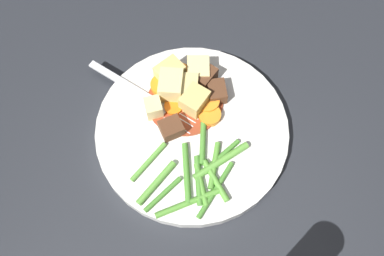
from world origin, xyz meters
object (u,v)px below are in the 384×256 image
meat_chunk_0 (217,92)px  carrot_slice_4 (207,102)px  meat_chunk_1 (204,76)px  potato_chunk_3 (170,73)px  carrot_slice_3 (174,107)px  dinner_plate (192,131)px  meat_chunk_2 (171,128)px  fork (145,95)px  potato_chunk_1 (184,88)px  potato_chunk_4 (171,86)px  potato_chunk_0 (154,108)px  potato_chunk_5 (196,101)px  carrot_slice_0 (163,86)px  carrot_slice_2 (210,115)px  potato_chunk_2 (195,70)px  carrot_slice_1 (181,74)px

meat_chunk_0 → carrot_slice_4: bearing=144.0°
meat_chunk_1 → potato_chunk_3: bearing=93.1°
carrot_slice_3 → dinner_plate: bearing=-133.6°
meat_chunk_2 → fork: (0.05, 0.04, -0.01)m
meat_chunk_0 → potato_chunk_1: bearing=92.5°
potato_chunk_3 → carrot_slice_4: bearing=-122.3°
dinner_plate → potato_chunk_4: bearing=33.7°
potato_chunk_0 → potato_chunk_5: (0.01, -0.06, 0.00)m
carrot_slice_0 → carrot_slice_2: 0.08m
potato_chunk_3 → potato_chunk_5: size_ratio=1.01×
potato_chunk_2 → potato_chunk_5: bearing=-171.6°
potato_chunk_2 → carrot_slice_1: bearing=103.8°
carrot_slice_3 → fork: size_ratio=0.15×
meat_chunk_2 → potato_chunk_3: bearing=8.4°
carrot_slice_4 → meat_chunk_0: bearing=-36.0°
carrot_slice_4 → potato_chunk_0: (-0.02, 0.07, 0.01)m
carrot_slice_2 → potato_chunk_1: potato_chunk_1 is taller
potato_chunk_4 → meat_chunk_2: potato_chunk_4 is taller
carrot_slice_4 → potato_chunk_1: bearing=66.8°
dinner_plate → meat_chunk_1: meat_chunk_1 is taller
dinner_plate → carrot_slice_3: size_ratio=10.26×
potato_chunk_0 → meat_chunk_2: (-0.03, -0.03, -0.00)m
potato_chunk_2 → meat_chunk_2: (-0.09, 0.02, -0.00)m
meat_chunk_0 → potato_chunk_4: bearing=92.3°
meat_chunk_1 → fork: 0.09m
carrot_slice_3 → potato_chunk_0: size_ratio=1.02×
meat_chunk_1 → meat_chunk_2: (-0.08, 0.03, -0.00)m
carrot_slice_3 → meat_chunk_0: size_ratio=0.83×
potato_chunk_3 → dinner_plate: bearing=-152.1°
potato_chunk_5 → dinner_plate: bearing=175.9°
carrot_slice_2 → potato_chunk_1: (0.03, 0.04, 0.01)m
carrot_slice_4 → potato_chunk_4: size_ratio=0.86×
carrot_slice_1 → meat_chunk_0: size_ratio=0.92×
carrot_slice_3 → fork: (0.01, 0.04, -0.00)m
fork → potato_chunk_2: bearing=-57.8°
carrot_slice_0 → meat_chunk_0: meat_chunk_0 is taller
potato_chunk_4 → potato_chunk_5: (-0.02, -0.04, -0.00)m
potato_chunk_2 → potato_chunk_4: size_ratio=0.88×
carrot_slice_1 → carrot_slice_2: 0.07m
meat_chunk_1 → fork: meat_chunk_1 is taller
carrot_slice_4 → meat_chunk_1: meat_chunk_1 is taller
dinner_plate → potato_chunk_2: 0.08m
carrot_slice_0 → meat_chunk_0: size_ratio=1.08×
potato_chunk_3 → carrot_slice_1: bearing=-67.6°
carrot_slice_2 → meat_chunk_0: size_ratio=0.99×
carrot_slice_4 → potato_chunk_1: 0.04m
dinner_plate → potato_chunk_0: potato_chunk_0 is taller
potato_chunk_5 → fork: potato_chunk_5 is taller
potato_chunk_0 → meat_chunk_2: bearing=-133.4°
carrot_slice_2 → carrot_slice_4: (0.02, 0.01, 0.00)m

